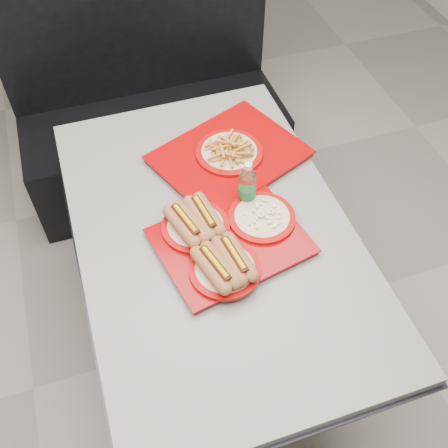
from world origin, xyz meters
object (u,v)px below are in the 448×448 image
object	(u,v)px
booth_bench	(150,114)
tray_near	(225,239)
water_bottle	(247,187)
tray_far	(229,154)
diner_table	(214,258)

from	to	relation	value
booth_bench	tray_near	world-z (taller)	booth_bench
tray_near	water_bottle	size ratio (longest dim) A/B	2.73
booth_bench	tray_far	xyz separation A→B (m)	(0.16, -0.79, 0.38)
tray_near	water_bottle	distance (m)	0.21
tray_near	water_bottle	bearing A→B (deg)	49.39
booth_bench	water_bottle	size ratio (longest dim) A/B	7.03
diner_table	booth_bench	size ratio (longest dim) A/B	1.05
diner_table	booth_bench	world-z (taller)	booth_bench
booth_bench	tray_near	bearing A→B (deg)	-89.33
diner_table	tray_far	size ratio (longest dim) A/B	2.26
diner_table	tray_far	xyz separation A→B (m)	(0.16, 0.30, 0.19)
booth_bench	tray_far	bearing A→B (deg)	-78.73
diner_table	booth_bench	xyz separation A→B (m)	(0.00, 1.09, -0.18)
tray_far	water_bottle	world-z (taller)	water_bottle
booth_bench	tray_far	size ratio (longest dim) A/B	2.15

